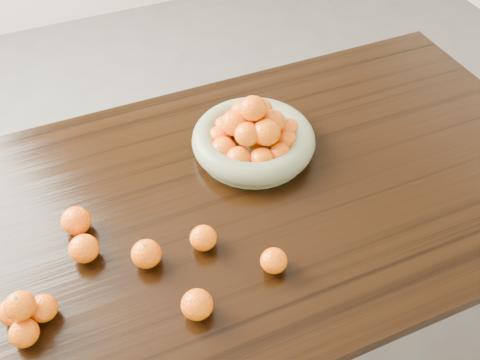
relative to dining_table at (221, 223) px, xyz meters
name	(u,v)px	position (x,y,z in m)	size (l,w,h in m)	color
ground	(226,338)	(0.00, 0.00, -0.66)	(5.00, 5.00, 0.00)	#54514F
dining_table	(221,223)	(0.00, 0.00, 0.00)	(2.00, 1.00, 0.75)	black
fruit_bowl	(254,136)	(0.16, 0.15, 0.14)	(0.35, 0.35, 0.18)	#6E7455
orange_pyramid	(25,314)	(-0.51, -0.17, 0.13)	(0.12, 0.12, 0.11)	orange
loose_orange_0	(146,254)	(-0.23, -0.11, 0.12)	(0.07, 0.07, 0.07)	orange
loose_orange_1	(197,305)	(-0.17, -0.29, 0.12)	(0.07, 0.07, 0.07)	orange
loose_orange_2	(274,261)	(0.04, -0.25, 0.12)	(0.06, 0.06, 0.06)	orange
loose_orange_3	(76,221)	(-0.36, 0.05, 0.12)	(0.07, 0.07, 0.07)	orange
loose_orange_4	(203,238)	(-0.09, -0.12, 0.12)	(0.07, 0.07, 0.06)	orange
loose_orange_5	(84,249)	(-0.36, -0.04, 0.12)	(0.07, 0.07, 0.07)	orange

